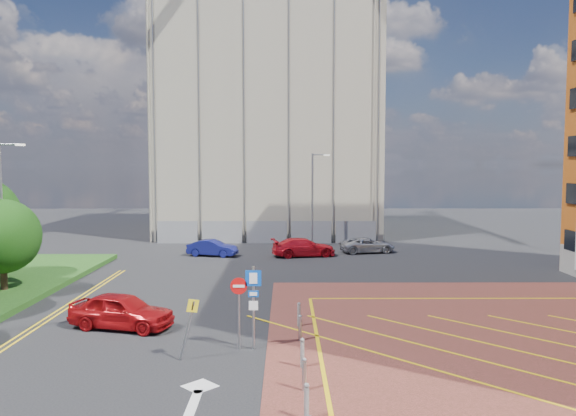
{
  "coord_description": "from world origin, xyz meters",
  "views": [
    {
      "loc": [
        1.73,
        -19.93,
        7.02
      ],
      "look_at": [
        1.83,
        5.14,
        5.09
      ],
      "focal_mm": 35.0,
      "sensor_mm": 36.0,
      "label": 1
    }
  ],
  "objects_px": {
    "tree_c": "(2,236)",
    "lamp_back": "(313,196)",
    "lamp_left_far": "(3,206)",
    "car_silver_back": "(367,245)",
    "sign_cluster": "(248,299)",
    "car_red_back": "(304,247)",
    "car_blue_back": "(212,248)",
    "warning_sign": "(189,321)",
    "car_red_left": "(122,311)"
  },
  "relations": [
    {
      "from": "tree_c",
      "to": "lamp_back",
      "type": "height_order",
      "value": "lamp_back"
    },
    {
      "from": "car_blue_back",
      "to": "car_red_left",
      "type": "bearing_deg",
      "value": -170.15
    },
    {
      "from": "tree_c",
      "to": "lamp_left_far",
      "type": "relative_size",
      "value": 0.61
    },
    {
      "from": "car_red_back",
      "to": "sign_cluster",
      "type": "bearing_deg",
      "value": 161.27
    },
    {
      "from": "car_red_back",
      "to": "tree_c",
      "type": "bearing_deg",
      "value": 116.14
    },
    {
      "from": "lamp_back",
      "to": "car_blue_back",
      "type": "height_order",
      "value": "lamp_back"
    },
    {
      "from": "lamp_left_far",
      "to": "lamp_back",
      "type": "xyz_separation_m",
      "value": [
        18.5,
        16.0,
        -0.3
      ]
    },
    {
      "from": "sign_cluster",
      "to": "car_red_back",
      "type": "distance_m",
      "value": 21.98
    },
    {
      "from": "car_red_left",
      "to": "car_red_back",
      "type": "bearing_deg",
      "value": -9.25
    },
    {
      "from": "sign_cluster",
      "to": "car_blue_back",
      "type": "relative_size",
      "value": 0.83
    },
    {
      "from": "car_red_left",
      "to": "car_blue_back",
      "type": "distance_m",
      "value": 19.18
    },
    {
      "from": "lamp_back",
      "to": "warning_sign",
      "type": "distance_m",
      "value": 28.97
    },
    {
      "from": "lamp_back",
      "to": "car_red_back",
      "type": "bearing_deg",
      "value": -100.67
    },
    {
      "from": "car_red_left",
      "to": "car_blue_back",
      "type": "relative_size",
      "value": 1.17
    },
    {
      "from": "lamp_left_far",
      "to": "car_blue_back",
      "type": "relative_size",
      "value": 2.09
    },
    {
      "from": "tree_c",
      "to": "lamp_left_far",
      "type": "distance_m",
      "value": 2.65
    },
    {
      "from": "car_blue_back",
      "to": "warning_sign",
      "type": "bearing_deg",
      "value": -160.54
    },
    {
      "from": "car_blue_back",
      "to": "car_red_back",
      "type": "xyz_separation_m",
      "value": [
        7.02,
        -0.14,
        0.08
      ]
    },
    {
      "from": "tree_c",
      "to": "car_silver_back",
      "type": "bearing_deg",
      "value": 33.79
    },
    {
      "from": "car_red_left",
      "to": "car_silver_back",
      "type": "relative_size",
      "value": 1.04
    },
    {
      "from": "tree_c",
      "to": "car_silver_back",
      "type": "distance_m",
      "value": 26.32
    },
    {
      "from": "lamp_left_far",
      "to": "car_silver_back",
      "type": "relative_size",
      "value": 1.84
    },
    {
      "from": "sign_cluster",
      "to": "car_red_left",
      "type": "height_order",
      "value": "sign_cluster"
    },
    {
      "from": "lamp_left_far",
      "to": "lamp_back",
      "type": "bearing_deg",
      "value": 40.86
    },
    {
      "from": "lamp_left_far",
      "to": "car_blue_back",
      "type": "distance_m",
      "value": 15.65
    },
    {
      "from": "sign_cluster",
      "to": "warning_sign",
      "type": "height_order",
      "value": "sign_cluster"
    },
    {
      "from": "car_red_back",
      "to": "car_blue_back",
      "type": "bearing_deg",
      "value": 77.45
    },
    {
      "from": "car_red_back",
      "to": "car_red_left",
      "type": "bearing_deg",
      "value": 144.67
    },
    {
      "from": "car_red_back",
      "to": "car_silver_back",
      "type": "distance_m",
      "value": 5.48
    },
    {
      "from": "lamp_back",
      "to": "car_red_back",
      "type": "distance_m",
      "value": 6.47
    },
    {
      "from": "lamp_left_far",
      "to": "car_silver_back",
      "type": "xyz_separation_m",
      "value": [
        22.69,
        12.56,
        -4.06
      ]
    },
    {
      "from": "warning_sign",
      "to": "car_blue_back",
      "type": "height_order",
      "value": "warning_sign"
    },
    {
      "from": "sign_cluster",
      "to": "car_blue_back",
      "type": "distance_m",
      "value": 22.35
    },
    {
      "from": "car_red_back",
      "to": "car_silver_back",
      "type": "relative_size",
      "value": 1.12
    },
    {
      "from": "lamp_back",
      "to": "warning_sign",
      "type": "bearing_deg",
      "value": -101.64
    },
    {
      "from": "sign_cluster",
      "to": "car_silver_back",
      "type": "bearing_deg",
      "value": 71.33
    },
    {
      "from": "lamp_back",
      "to": "sign_cluster",
      "type": "bearing_deg",
      "value": -97.97
    },
    {
      "from": "tree_c",
      "to": "lamp_back",
      "type": "distance_m",
      "value": 25.19
    },
    {
      "from": "lamp_left_far",
      "to": "lamp_back",
      "type": "height_order",
      "value": "lamp_left_far"
    },
    {
      "from": "warning_sign",
      "to": "car_blue_back",
      "type": "xyz_separation_m",
      "value": [
        -2.2,
        23.12,
        -0.8
      ]
    },
    {
      "from": "warning_sign",
      "to": "car_red_left",
      "type": "distance_m",
      "value": 5.42
    },
    {
      "from": "warning_sign",
      "to": "car_silver_back",
      "type": "bearing_deg",
      "value": 68.04
    },
    {
      "from": "lamp_left_far",
      "to": "car_silver_back",
      "type": "height_order",
      "value": "lamp_left_far"
    },
    {
      "from": "warning_sign",
      "to": "car_red_back",
      "type": "height_order",
      "value": "warning_sign"
    },
    {
      "from": "lamp_left_far",
      "to": "car_red_left",
      "type": "distance_m",
      "value": 12.87
    },
    {
      "from": "lamp_back",
      "to": "sign_cluster",
      "type": "xyz_separation_m",
      "value": [
        -3.78,
        -27.02,
        -2.41
      ]
    },
    {
      "from": "lamp_back",
      "to": "sign_cluster",
      "type": "distance_m",
      "value": 27.38
    },
    {
      "from": "lamp_left_far",
      "to": "car_red_back",
      "type": "xyz_separation_m",
      "value": [
        17.51,
        10.75,
        -3.95
      ]
    },
    {
      "from": "tree_c",
      "to": "car_blue_back",
      "type": "bearing_deg",
      "value": 53.42
    },
    {
      "from": "tree_c",
      "to": "warning_sign",
      "type": "relative_size",
      "value": 2.18
    }
  ]
}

